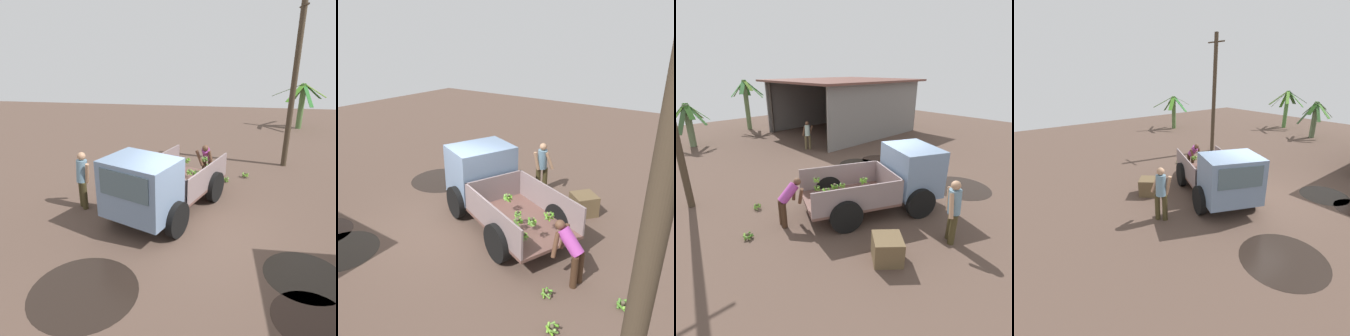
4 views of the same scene
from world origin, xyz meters
TOP-DOWN VIEW (x-y plane):
  - ground at (0.00, 0.00)m, footprint 36.00×36.00m
  - mud_patch_0 at (2.62, 2.34)m, footprint 1.44×1.44m
  - mud_patch_1 at (1.44, 2.48)m, footprint 1.68×1.68m
  - mud_patch_2 at (2.52, -1.87)m, footprint 2.14×2.14m
  - cargo_truck at (-0.31, -1.06)m, footprint 4.46×3.22m
  - warehouse_shed at (5.99, 8.09)m, footprint 8.81×7.41m
  - banana_palm_0 at (0.89, 13.16)m, footprint 2.27×2.12m
  - banana_palm_2 at (-3.41, 10.89)m, footprint 1.90×2.07m
  - person_foreground_visitor at (-0.87, -3.17)m, footprint 0.62×0.54m
  - person_worker_loading at (-3.48, 0.26)m, footprint 0.71×0.65m
  - person_bystander_near_shed at (1.19, 6.13)m, footprint 0.57×0.49m
  - banana_bunch_on_ground_0 at (-3.83, 1.67)m, footprint 0.26×0.26m
  - banana_bunch_on_ground_1 at (-3.34, 0.96)m, footprint 0.23×0.23m
  - banana_bunch_on_ground_2 at (-4.68, 0.38)m, footprint 0.28×0.27m
  - wooden_crate_0 at (-2.62, -2.57)m, footprint 0.93×0.93m

SIDE VIEW (x-z plane):
  - ground at x=0.00m, z-range 0.00..0.00m
  - mud_patch_0 at x=2.62m, z-range 0.00..0.01m
  - mud_patch_1 at x=1.44m, z-range 0.00..0.01m
  - mud_patch_2 at x=2.52m, z-range 0.00..0.01m
  - banana_bunch_on_ground_2 at x=-4.68m, z-range 0.00..0.18m
  - banana_bunch_on_ground_1 at x=-3.34m, z-range 0.01..0.20m
  - banana_bunch_on_ground_0 at x=-3.83m, z-range 0.01..0.21m
  - wooden_crate_0 at x=-2.62m, z-range 0.00..0.61m
  - person_worker_loading at x=-3.48m, z-range 0.11..1.46m
  - person_bystander_near_shed at x=1.19m, z-range 0.08..1.60m
  - person_foreground_visitor at x=-0.87m, z-range 0.09..1.78m
  - cargo_truck at x=-0.31m, z-range 0.05..1.97m
  - banana_palm_2 at x=-3.41m, z-range 0.08..2.50m
  - banana_palm_0 at x=0.89m, z-range 0.15..3.60m
  - warehouse_shed at x=5.99m, z-range 0.81..4.30m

